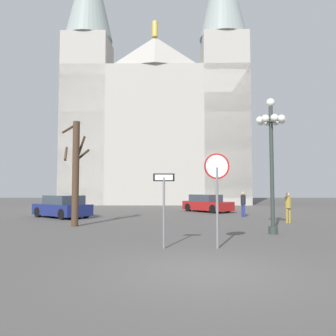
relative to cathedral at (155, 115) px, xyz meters
name	(u,v)px	position (x,y,z in m)	size (l,w,h in m)	color
ground_plane	(202,271)	(2.24, -33.18, -11.05)	(120.00, 120.00, 0.00)	#514F4C
cathedral	(155,115)	(0.00, 0.00, 0.00)	(22.00, 11.36, 33.15)	#ADA89E
stop_sign	(215,181)	(2.96, -30.44, -9.00)	(0.79, 0.15, 2.90)	slate
one_way_arrow_sign	(162,201)	(1.33, -30.43, -9.60)	(0.66, 0.07, 2.28)	slate
street_lamp	(270,143)	(5.69, -27.16, -7.34)	(1.22, 1.22, 5.54)	#2D3833
bare_tree	(74,171)	(-3.08, -24.43, -8.35)	(1.33, 1.31, 5.20)	#473323
parked_car_near_navy	(61,207)	(-5.25, -19.58, -10.39)	(4.28, 3.99, 1.40)	navy
parked_car_far_red	(205,204)	(4.53, -14.44, -10.41)	(3.86, 4.31, 1.36)	maroon
pedestrian_walking	(286,205)	(7.84, -22.98, -10.08)	(0.32, 0.32, 1.61)	olive
pedestrian_standing	(241,202)	(6.33, -19.13, -10.07)	(0.32, 0.32, 1.63)	navy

